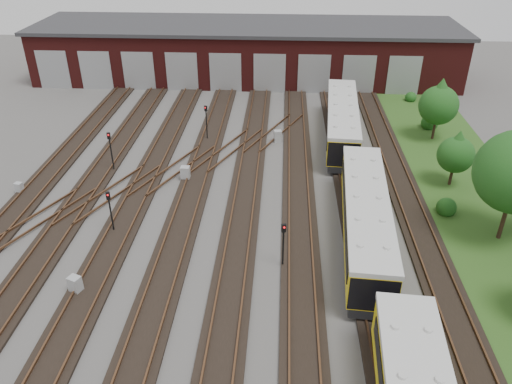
{
  "coord_description": "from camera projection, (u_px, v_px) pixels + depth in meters",
  "views": [
    {
      "loc": [
        4.64,
        -21.44,
        19.11
      ],
      "look_at": [
        2.97,
        7.71,
        2.0
      ],
      "focal_mm": 35.0,
      "sensor_mm": 36.0,
      "label": 1
    }
  ],
  "objects": [
    {
      "name": "ground",
      "position": [
        196.0,
        289.0,
        28.36
      ],
      "size": [
        120.0,
        120.0,
        0.0
      ],
      "primitive_type": "plane",
      "color": "#4A4744",
      "rests_on": "ground"
    },
    {
      "name": "track_network",
      "position": [
        195.0,
        281.0,
        28.82
      ],
      "size": [
        30.4,
        70.0,
        0.33
      ],
      "color": "black",
      "rests_on": "ground"
    },
    {
      "name": "maintenance_shed",
      "position": [
        247.0,
        50.0,
        61.17
      ],
      "size": [
        51.0,
        12.5,
        6.35
      ],
      "color": "#491312",
      "rests_on": "ground"
    },
    {
      "name": "grass_verge",
      "position": [
        479.0,
        206.0,
        36.03
      ],
      "size": [
        8.0,
        55.0,
        0.05
      ],
      "primitive_type": "cube",
      "color": "#2A501A",
      "rests_on": "ground"
    },
    {
      "name": "metro_train",
      "position": [
        365.0,
        218.0,
        31.31
      ],
      "size": [
        3.74,
        46.85,
        3.04
      ],
      "rotation": [
        0.0,
        0.0,
        -0.07
      ],
      "color": "black",
      "rests_on": "ground"
    },
    {
      "name": "signal_mast_0",
      "position": [
        110.0,
        207.0,
        32.29
      ],
      "size": [
        0.29,
        0.28,
        3.05
      ],
      "rotation": [
        0.0,
        0.0,
        0.28
      ],
      "color": "black",
      "rests_on": "ground"
    },
    {
      "name": "signal_mast_1",
      "position": [
        110.0,
        147.0,
        39.64
      ],
      "size": [
        0.29,
        0.28,
        3.39
      ],
      "rotation": [
        0.0,
        0.0,
        0.22
      ],
      "color": "black",
      "rests_on": "ground"
    },
    {
      "name": "signal_mast_2",
      "position": [
        206.0,
        118.0,
        44.96
      ],
      "size": [
        0.28,
        0.27,
        3.32
      ],
      "rotation": [
        0.0,
        0.0,
        -0.32
      ],
      "color": "black",
      "rests_on": "ground"
    },
    {
      "name": "signal_mast_3",
      "position": [
        283.0,
        240.0,
        29.12
      ],
      "size": [
        0.29,
        0.28,
        3.06
      ],
      "rotation": [
        0.0,
        0.0,
        0.26
      ],
      "color": "black",
      "rests_on": "ground"
    },
    {
      "name": "relay_cabinet_0",
      "position": [
        19.0,
        188.0,
        37.45
      ],
      "size": [
        0.59,
        0.52,
        0.88
      ],
      "primitive_type": "cube",
      "rotation": [
        0.0,
        0.0,
        -0.16
      ],
      "color": "#A1A4A6",
      "rests_on": "ground"
    },
    {
      "name": "relay_cabinet_1",
      "position": [
        185.0,
        173.0,
        39.18
      ],
      "size": [
        0.7,
        0.59,
        1.14
      ],
      "primitive_type": "cube",
      "rotation": [
        0.0,
        0.0,
        -0.03
      ],
      "color": "#A1A4A6",
      "rests_on": "ground"
    },
    {
      "name": "relay_cabinet_2",
      "position": [
        75.0,
        285.0,
        27.86
      ],
      "size": [
        0.81,
        0.75,
        1.08
      ],
      "primitive_type": "cube",
      "rotation": [
        0.0,
        0.0,
        -0.39
      ],
      "color": "#A1A4A6",
      "rests_on": "ground"
    },
    {
      "name": "relay_cabinet_3",
      "position": [
        278.0,
        136.0,
        45.41
      ],
      "size": [
        0.76,
        0.67,
        1.09
      ],
      "primitive_type": "cube",
      "rotation": [
        0.0,
        0.0,
        0.22
      ],
      "color": "#A1A4A6",
      "rests_on": "ground"
    },
    {
      "name": "relay_cabinet_4",
      "position": [
        366.0,
        177.0,
        38.8
      ],
      "size": [
        0.64,
        0.54,
        1.03
      ],
      "primitive_type": "cube",
      "rotation": [
        0.0,
        0.0,
        -0.04
      ],
      "color": "#A1A4A6",
      "rests_on": "ground"
    },
    {
      "name": "tree_0",
      "position": [
        439.0,
        101.0,
        44.31
      ],
      "size": [
        3.49,
        3.49,
        5.79
      ],
      "color": "#301E15",
      "rests_on": "ground"
    },
    {
      "name": "tree_1",
      "position": [
        457.0,
        151.0,
        37.27
      ],
      "size": [
        2.76,
        2.76,
        4.57
      ],
      "color": "#301E15",
      "rests_on": "ground"
    },
    {
      "name": "bush_0",
      "position": [
        447.0,
        205.0,
        34.87
      ],
      "size": [
        1.4,
        1.4,
        1.4
      ],
      "primitive_type": "sphere",
      "color": "#164B15",
      "rests_on": "ground"
    },
    {
      "name": "bush_1",
      "position": [
        430.0,
        120.0,
        47.96
      ],
      "size": [
        1.62,
        1.62,
        1.62
      ],
      "primitive_type": "sphere",
      "color": "#164B15",
      "rests_on": "ground"
    },
    {
      "name": "bush_2",
      "position": [
        411.0,
        96.0,
        54.61
      ],
      "size": [
        1.21,
        1.21,
        1.21
      ],
      "primitive_type": "sphere",
      "color": "#164B15",
      "rests_on": "ground"
    }
  ]
}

